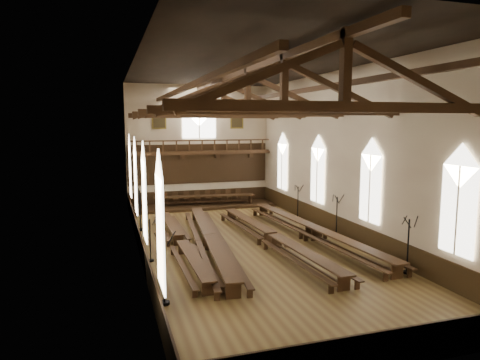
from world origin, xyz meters
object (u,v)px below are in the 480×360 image
at_px(refectory_row_c, 272,237).
at_px(refectory_row_d, 313,229).
at_px(candelabrum_right_far, 298,208).
at_px(dais, 205,206).
at_px(candelabrum_left_near, 164,283).
at_px(high_table, 205,197).
at_px(candelabrum_left_far, 140,218).
at_px(candelabrum_left_mid, 150,248).
at_px(refectory_row_a, 181,241).
at_px(refectory_row_b, 210,238).
at_px(candelabrum_right_near, 407,256).
at_px(candelabrum_right_mid, 336,225).

height_order(refectory_row_c, refectory_row_d, refectory_row_d).
bearing_deg(candelabrum_right_far, dais, 131.47).
height_order(dais, candelabrum_left_near, candelabrum_left_near).
bearing_deg(refectory_row_d, refectory_row_c, -166.58).
height_order(high_table, candelabrum_left_far, candelabrum_left_far).
height_order(refectory_row_c, candelabrum_left_mid, candelabrum_left_mid).
relative_size(dais, candelabrum_left_mid, 4.96).
xyz_separation_m(refectory_row_a, refectory_row_c, (5.03, -0.87, 0.06)).
height_order(refectory_row_c, candelabrum_left_near, candelabrum_left_near).
bearing_deg(candelabrum_right_far, refectory_row_c, -125.99).
distance_m(refectory_row_b, high_table, 11.59).
height_order(refectory_row_d, candelabrum_left_mid, candelabrum_left_mid).
distance_m(high_table, candelabrum_left_far, 8.44).
distance_m(candelabrum_right_near, candelabrum_right_mid, 6.38).
relative_size(dais, candelabrum_right_far, 4.61).
bearing_deg(candelabrum_left_far, candelabrum_right_mid, -25.76).
xyz_separation_m(dais, candelabrum_left_near, (-5.64, -18.11, 0.77)).
bearing_deg(candelabrum_left_mid, refectory_row_b, 22.18).
bearing_deg(candelabrum_right_near, high_table, 106.86).
xyz_separation_m(refectory_row_b, high_table, (2.24, 11.37, 0.27)).
bearing_deg(candelabrum_left_far, candelabrum_left_near, -90.00).
bearing_deg(refectory_row_c, high_table, 95.48).
distance_m(candelabrum_left_far, candelabrum_right_near, 16.15).
distance_m(dais, candelabrum_right_mid, 12.87).
bearing_deg(refectory_row_d, refectory_row_a, 178.59).
height_order(dais, high_table, high_table).
bearing_deg(candelabrum_left_mid, high_table, 66.14).
bearing_deg(refectory_row_b, candelabrum_left_far, 123.69).
height_order(refectory_row_a, refectory_row_b, refectory_row_b).
bearing_deg(dais, candelabrum_right_far, -48.53).
bearing_deg(candelabrum_right_far, candelabrum_right_mid, -90.00).
bearing_deg(refectory_row_c, refectory_row_d, 13.42).
bearing_deg(candelabrum_left_near, candelabrum_right_far, 47.06).
distance_m(candelabrum_left_mid, candelabrum_right_far, 12.90).
bearing_deg(candelabrum_right_mid, candelabrum_left_mid, -174.22).
bearing_deg(candelabrum_left_far, candelabrum_right_near, -46.60).
height_order(refectory_row_d, candelabrum_left_near, candelabrum_left_near).
distance_m(refectory_row_d, candelabrum_right_mid, 1.48).
bearing_deg(candelabrum_left_far, high_table, 48.05).
height_order(refectory_row_d, candelabrum_left_far, candelabrum_left_far).
height_order(refectory_row_d, candelabrum_right_near, candelabrum_right_near).
relative_size(dais, high_table, 1.38).
bearing_deg(refectory_row_c, refectory_row_a, 170.15).
bearing_deg(refectory_row_d, dais, 109.35).
xyz_separation_m(refectory_row_d, candelabrum_left_near, (-9.65, -6.69, 0.28)).
bearing_deg(refectory_row_b, refectory_row_d, -0.41).
distance_m(refectory_row_a, high_table, 11.88).
bearing_deg(refectory_row_d, candelabrum_left_far, 151.96).
bearing_deg(candelabrum_left_far, refectory_row_b, -56.31).
distance_m(dais, candelabrum_right_near, 18.84).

